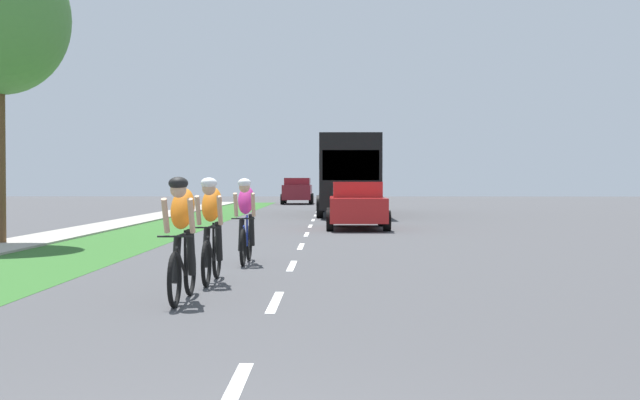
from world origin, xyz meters
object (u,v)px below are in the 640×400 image
object	(u,v)px
sedan_red	(357,205)
suv_maroon	(297,190)
bus_black	(348,172)
cyclist_distant	(246,220)
cyclist_trailing	(211,229)
cyclist_lead	(182,238)

from	to	relation	value
sedan_red	suv_maroon	bearing A→B (deg)	96.22
sedan_red	bus_black	bearing A→B (deg)	90.32
cyclist_distant	cyclist_trailing	bearing A→B (deg)	-94.34
sedan_red	suv_maroon	distance (m)	29.11
cyclist_trailing	sedan_red	distance (m)	14.25
sedan_red	suv_maroon	world-z (taller)	suv_maroon
cyclist_trailing	bus_black	distance (m)	25.49
cyclist_trailing	suv_maroon	bearing A→B (deg)	90.69
cyclist_trailing	cyclist_distant	bearing A→B (deg)	85.66
cyclist_trailing	sedan_red	bearing A→B (deg)	79.33
sedan_red	cyclist_trailing	bearing A→B (deg)	-100.67
bus_black	suv_maroon	bearing A→B (deg)	99.96
bus_black	sedan_red	bearing A→B (deg)	-89.68
bus_black	suv_maroon	xyz separation A→B (m)	(-3.09, 17.61, -1.03)
suv_maroon	sedan_red	bearing A→B (deg)	-83.78
cyclist_distant	suv_maroon	bearing A→B (deg)	91.04
cyclist_trailing	bus_black	size ratio (longest dim) A/B	0.15
cyclist_lead	cyclist_distant	size ratio (longest dim) A/B	1.00
cyclist_trailing	cyclist_distant	world-z (taller)	same
cyclist_distant	sedan_red	xyz separation A→B (m)	(2.42, 11.18, -0.04)
cyclist_trailing	suv_maroon	xyz separation A→B (m)	(-0.51, 42.95, 0.14)
sedan_red	cyclist_distant	bearing A→B (deg)	-102.24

